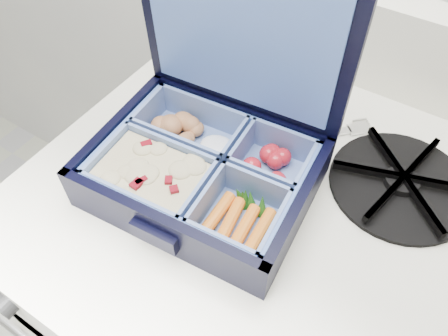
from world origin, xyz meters
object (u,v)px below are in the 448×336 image
Objects in this scene: bento_box at (203,171)px; burner_grate at (402,180)px; stove at (254,309)px; fork at (302,138)px.

bento_box reaches higher than burner_grate.
bento_box is (-0.06, -0.05, 0.44)m from stove.
bento_box is at bearing -70.27° from fork.
bento_box reaches higher than fork.
bento_box is at bearing -147.45° from burner_grate.
fork reaches higher than stove.
burner_grate reaches higher than stove.
fork is (0.00, 0.08, 0.41)m from stove.
bento_box is 0.15m from fork.
bento_box is 1.47× the size of burner_grate.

